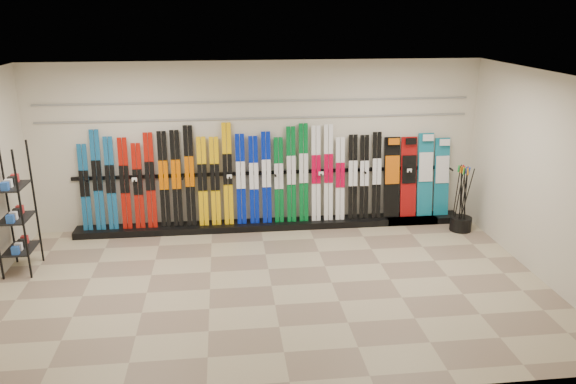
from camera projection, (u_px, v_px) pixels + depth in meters
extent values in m
plane|color=#856F5C|center=(272.00, 286.00, 8.15)|extent=(8.00, 8.00, 0.00)
plane|color=beige|center=(259.00, 146.00, 10.05)|extent=(8.00, 0.00, 8.00)
plane|color=beige|center=(545.00, 178.00, 8.13)|extent=(0.00, 5.00, 5.00)
plane|color=silver|center=(269.00, 77.00, 7.22)|extent=(8.00, 8.00, 0.00)
cube|color=black|center=(273.00, 224.00, 10.31)|extent=(8.00, 0.40, 0.12)
cube|color=#135182|center=(85.00, 188.00, 9.74)|extent=(0.17, 0.19, 1.52)
cube|color=#135182|center=(97.00, 180.00, 9.74)|extent=(0.17, 0.22, 1.76)
cube|color=#135182|center=(111.00, 183.00, 9.77)|extent=(0.17, 0.21, 1.64)
cube|color=#9D1007|center=(125.00, 184.00, 9.80)|extent=(0.17, 0.21, 1.61)
cube|color=#9D1007|center=(138.00, 186.00, 9.84)|extent=(0.17, 0.19, 1.51)
cube|color=#9D1007|center=(150.00, 181.00, 9.84)|extent=(0.17, 0.21, 1.69)
cube|color=black|center=(164.00, 180.00, 9.87)|extent=(0.17, 0.22, 1.71)
cube|color=black|center=(176.00, 179.00, 9.89)|extent=(0.17, 0.22, 1.72)
cube|color=black|center=(190.00, 176.00, 9.91)|extent=(0.17, 0.23, 1.80)
cube|color=#EAAF09|center=(203.00, 182.00, 9.95)|extent=(0.17, 0.20, 1.59)
cube|color=#EAAF09|center=(215.00, 181.00, 9.98)|extent=(0.17, 0.20, 1.58)
cube|color=#EAAF09|center=(228.00, 174.00, 9.98)|extent=(0.17, 0.23, 1.83)
cube|color=#041BA3|center=(241.00, 179.00, 10.02)|extent=(0.17, 0.21, 1.63)
cube|color=#041BA3|center=(254.00, 180.00, 10.05)|extent=(0.17, 0.20, 1.58)
cube|color=#041BA3|center=(266.00, 178.00, 10.07)|extent=(0.17, 0.21, 1.65)
cube|color=#035F23|center=(279.00, 180.00, 10.10)|extent=(0.17, 0.20, 1.55)
cube|color=#035F23|center=(291.00, 175.00, 10.11)|extent=(0.17, 0.22, 1.73)
cube|color=#035F23|center=(304.00, 173.00, 10.13)|extent=(0.17, 0.23, 1.78)
cube|color=white|center=(316.00, 174.00, 10.16)|extent=(0.17, 0.22, 1.74)
cube|color=white|center=(328.00, 173.00, 10.18)|extent=(0.17, 0.22, 1.75)
cube|color=white|center=(340.00, 179.00, 10.23)|extent=(0.17, 0.19, 1.52)
cube|color=black|center=(353.00, 177.00, 10.25)|extent=(0.17, 0.20, 1.56)
cube|color=black|center=(364.00, 177.00, 10.28)|extent=(0.17, 0.20, 1.55)
cube|color=black|center=(377.00, 176.00, 10.30)|extent=(0.17, 0.20, 1.60)
cube|color=black|center=(392.00, 177.00, 10.38)|extent=(0.30, 0.23, 1.49)
cube|color=#990C0C|center=(408.00, 177.00, 10.41)|extent=(0.30, 0.23, 1.49)
cube|color=#14728C|center=(425.00, 175.00, 10.44)|extent=(0.29, 0.24, 1.54)
cube|color=#14728C|center=(442.00, 177.00, 10.49)|extent=(0.28, 0.23, 1.45)
cube|color=black|center=(15.00, 209.00, 8.36)|extent=(0.40, 0.60, 1.98)
cylinder|color=black|center=(461.00, 224.00, 10.17)|extent=(0.39, 0.39, 0.25)
cylinder|color=black|center=(465.00, 199.00, 9.98)|extent=(0.04, 0.12, 1.18)
cylinder|color=black|center=(461.00, 199.00, 9.99)|extent=(0.06, 0.07, 1.18)
cylinder|color=black|center=(465.00, 200.00, 9.94)|extent=(0.03, 0.05, 1.18)
cylinder|color=black|center=(461.00, 200.00, 9.93)|extent=(0.03, 0.06, 1.18)
cylinder|color=black|center=(460.00, 197.00, 10.12)|extent=(0.06, 0.09, 1.18)
cylinder|color=black|center=(458.00, 198.00, 10.02)|extent=(0.08, 0.09, 1.18)
cylinder|color=black|center=(464.00, 199.00, 9.98)|extent=(0.12, 0.15, 1.17)
cylinder|color=black|center=(456.00, 197.00, 10.09)|extent=(0.06, 0.07, 1.18)
cylinder|color=black|center=(462.00, 198.00, 10.03)|extent=(0.13, 0.07, 1.18)
cylinder|color=black|center=(465.00, 200.00, 9.92)|extent=(0.10, 0.13, 1.17)
cylinder|color=black|center=(466.00, 199.00, 9.97)|extent=(0.16, 0.13, 1.17)
cube|color=gray|center=(258.00, 118.00, 9.87)|extent=(7.60, 0.02, 0.03)
cube|color=gray|center=(258.00, 101.00, 9.78)|extent=(7.60, 0.02, 0.03)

